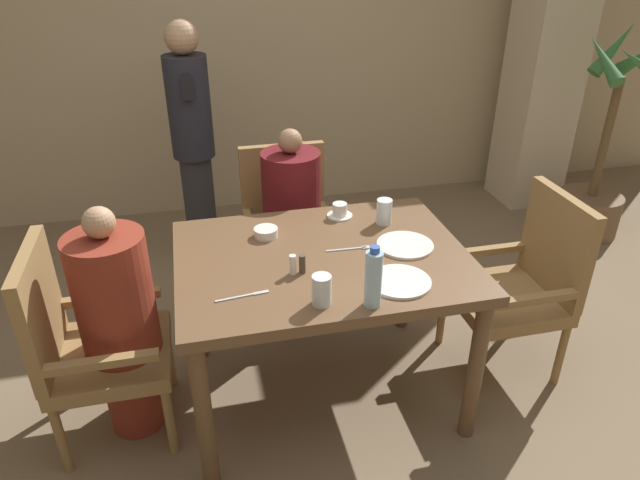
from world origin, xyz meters
The scene contains 22 objects.
ground_plane centered at (0.00, 0.00, 0.00)m, with size 16.00×16.00×0.00m, color #7A664C.
wall_back centered at (0.00, 2.32, 1.40)m, with size 8.00×0.06×2.80m.
pillar_stone centered at (2.21, 1.89, 1.35)m, with size 0.45×0.45×2.70m.
dining_table centered at (0.00, 0.00, 0.68)m, with size 1.26×0.95×0.78m.
chair_left_side centered at (-1.02, 0.00, 0.49)m, with size 0.50×0.50×0.94m.
diner_in_left_chair centered at (-0.88, 0.00, 0.56)m, with size 0.32×0.32×1.10m.
chair_far_side centered at (0.00, 0.87, 0.49)m, with size 0.50×0.50×0.94m.
diner_in_far_chair centered at (0.00, 0.72, 0.57)m, with size 0.32×0.32×1.12m.
chair_right_side centered at (1.02, 0.00, 0.49)m, with size 0.50×0.50×0.94m.
standing_host centered at (-0.49, 1.50, 0.85)m, with size 0.27×0.30×1.57m.
potted_palm centered at (2.33, 1.20, 0.40)m, with size 0.46×0.46×1.51m.
plate_main_left centered at (0.25, -0.28, 0.78)m, with size 0.25×0.25×0.01m.
plate_main_right centered at (0.38, -0.01, 0.78)m, with size 0.25×0.25×0.01m.
teacup_with_saucer centered at (0.17, 0.35, 0.80)m, with size 0.13×0.13×0.07m.
bowl_small centered at (-0.21, 0.23, 0.80)m, with size 0.11×0.11×0.04m.
water_bottle centered at (0.09, -0.41, 0.89)m, with size 0.07×0.07×0.25m.
glass_tall_near centered at (-0.09, -0.36, 0.84)m, with size 0.07×0.07×0.12m.
glass_tall_mid centered at (0.36, 0.23, 0.84)m, with size 0.07×0.07×0.12m.
salt_shaker centered at (-0.15, -0.12, 0.82)m, with size 0.03×0.03×0.09m.
pepper_shaker centered at (-0.11, -0.12, 0.82)m, with size 0.03×0.03×0.08m.
fork_beside_plate centered at (0.14, 0.02, 0.78)m, with size 0.20×0.02×0.00m.
knife_beside_plate centered at (-0.36, -0.24, 0.78)m, with size 0.21×0.04×0.00m.
Camera 1 is at (-0.50, -2.08, 2.02)m, focal length 32.00 mm.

